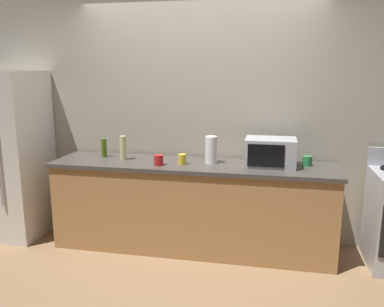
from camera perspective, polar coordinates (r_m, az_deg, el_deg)
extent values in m
plane|color=#93704C|center=(3.89, -1.23, -15.82)|extent=(8.00, 8.00, 0.00)
cube|color=#B2A893|center=(4.26, 1.11, 5.74)|extent=(6.40, 0.10, 2.70)
cube|color=#B27F4C|center=(4.07, 0.00, -7.87)|extent=(2.80, 0.60, 0.86)
cube|color=#47423D|center=(3.94, 0.00, -1.71)|extent=(2.84, 0.64, 0.04)
cube|color=white|center=(4.78, -24.85, -0.15)|extent=(0.72, 0.70, 1.80)
cube|color=#B7BABF|center=(3.88, 11.25, 0.19)|extent=(0.48, 0.34, 0.27)
cube|color=black|center=(3.71, 10.61, -0.33)|extent=(0.34, 0.01, 0.21)
cylinder|color=white|center=(3.92, 2.79, 0.54)|extent=(0.12, 0.12, 0.27)
cylinder|color=beige|center=(4.13, -9.89, 0.80)|extent=(0.07, 0.07, 0.25)
cylinder|color=#4C6B19|center=(4.31, -12.58, 0.80)|extent=(0.06, 0.06, 0.20)
cylinder|color=red|center=(3.86, -4.84, -0.96)|extent=(0.09, 0.09, 0.10)
cylinder|color=#2D8C47|center=(4.00, 16.30, -1.02)|extent=(0.09, 0.09, 0.09)
cylinder|color=yellow|center=(3.90, -1.44, -0.82)|extent=(0.08, 0.08, 0.10)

